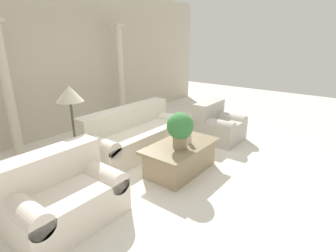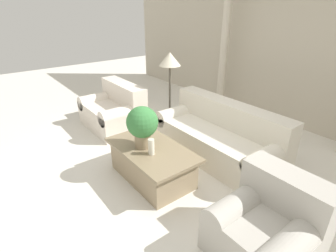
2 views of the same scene
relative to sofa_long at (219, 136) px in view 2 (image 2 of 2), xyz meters
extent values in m
plane|color=silver|center=(-0.14, -0.78, -0.34)|extent=(16.00, 16.00, 0.00)
cube|color=beige|center=(-0.14, 2.04, 1.26)|extent=(10.00, 0.06, 3.20)
cube|color=beige|center=(0.00, -0.06, -0.11)|extent=(2.11, 0.87, 0.46)
cube|color=beige|center=(0.00, 0.22, 0.31)|extent=(2.11, 0.30, 0.38)
cylinder|color=beige|center=(-0.91, -0.06, 0.09)|extent=(0.28, 0.87, 0.28)
cylinder|color=beige|center=(0.91, -0.06, 0.09)|extent=(0.28, 0.87, 0.28)
cube|color=silver|center=(-1.99, -0.84, -0.11)|extent=(1.25, 0.87, 0.46)
cube|color=silver|center=(-1.99, -0.56, 0.31)|extent=(1.25, 0.30, 0.38)
cylinder|color=silver|center=(-2.48, -0.84, 0.09)|extent=(0.28, 0.87, 0.28)
cylinder|color=silver|center=(-1.51, -0.84, 0.09)|extent=(0.28, 0.87, 0.28)
cube|color=#998466|center=(-0.13, -1.17, -0.12)|extent=(1.14, 0.65, 0.43)
cube|color=#897759|center=(-0.13, -1.17, 0.12)|extent=(1.30, 0.74, 0.04)
cylinder|color=#937F60|center=(-0.25, -1.23, 0.23)|extent=(0.22, 0.22, 0.18)
sphere|color=#387A3D|center=(-0.25, -1.23, 0.49)|extent=(0.42, 0.42, 0.42)
cylinder|color=silver|center=(-0.01, -1.26, 0.24)|extent=(0.08, 0.08, 0.21)
cylinder|color=#4C473D|center=(-1.27, 0.02, -0.32)|extent=(0.21, 0.21, 0.03)
cylinder|color=#4C473D|center=(-1.27, 0.02, 0.29)|extent=(0.04, 0.04, 1.19)
cone|color=beige|center=(-1.27, 0.02, 1.00)|extent=(0.39, 0.39, 0.23)
cylinder|color=beige|center=(-1.46, 1.65, 0.84)|extent=(0.17, 0.17, 2.35)
cube|color=#B7B2A8|center=(1.52, -1.03, -0.11)|extent=(0.85, 0.87, 0.45)
cube|color=#B7B2A8|center=(1.52, -0.75, 0.29)|extent=(0.85, 0.31, 0.36)
cylinder|color=#B7B2A8|center=(1.23, -1.03, 0.07)|extent=(0.28, 0.87, 0.28)
cylinder|color=#B7B2A8|center=(1.80, -1.03, 0.07)|extent=(0.28, 0.87, 0.28)
camera|label=1|loc=(-3.34, -3.40, 1.76)|focal=28.00mm
camera|label=2|loc=(2.39, -2.84, 1.88)|focal=28.00mm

